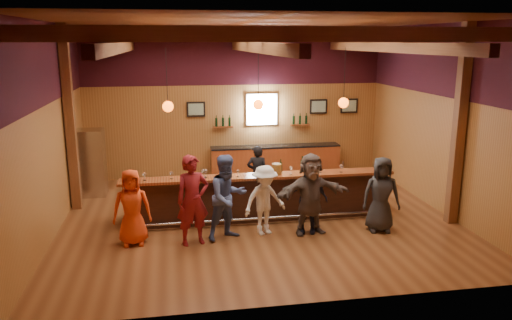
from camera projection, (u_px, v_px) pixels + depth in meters
The scene contains 27 objects.
room at pixel (258, 81), 11.12m from camera, with size 9.04×9.00×4.52m.
bar_counter at pixel (258, 195), 11.84m from camera, with size 6.30×1.07×1.11m.
back_bar_cabinet at pixel (275, 160), 15.46m from camera, with size 4.00×0.52×0.95m.
window at pixel (262, 109), 15.25m from camera, with size 0.95×0.09×0.95m.
framed_pictures at pixel (289, 107), 15.37m from camera, with size 5.35×0.05×0.45m.
wine_shelves at pixel (262, 124), 15.28m from camera, with size 3.00×0.18×0.30m.
pendant_lights at pixel (258, 104), 11.18m from camera, with size 4.24×0.24×1.37m.
stainless_fridge at pixel (92, 163), 13.42m from camera, with size 0.70×0.70×1.80m, color silver.
customer_orange at pixel (132, 207), 10.15m from camera, with size 0.77×0.50×1.58m, color #E54115.
customer_redvest at pixel (193, 200), 10.13m from camera, with size 0.68×0.45×1.88m, color maroon.
customer_denim at pixel (228, 197), 10.42m from camera, with size 0.89×0.69×1.82m, color #495C93.
customer_white at pixel (265, 200), 10.70m from camera, with size 0.99×0.57×1.53m, color white.
customer_navy at pixel (307, 199), 10.79m from camera, with size 0.88×0.37×1.50m, color #181D31.
customer_brown at pixel (311, 194), 10.71m from camera, with size 1.65×0.53×1.78m, color #5A4E48.
customer_dark at pixel (381, 194), 10.87m from camera, with size 0.81×0.53×1.67m, color #28282A.
bartender at pixel (257, 174), 12.89m from camera, with size 0.54×0.36×1.49m, color black.
ice_bucket at pixel (277, 169), 11.43m from camera, with size 0.22×0.22×0.24m, color brown.
bottle_a at pixel (281, 167), 11.57m from camera, with size 0.07×0.07×0.32m.
bottle_b at pixel (302, 165), 11.67m from camera, with size 0.08×0.08×0.37m.
glass_a at pixel (144, 175), 10.91m from camera, with size 0.08×0.08×0.19m.
glass_b at pixel (171, 174), 11.04m from camera, with size 0.08×0.08×0.17m.
glass_c at pixel (203, 172), 11.12m from camera, with size 0.09×0.09×0.20m.
glass_d at pixel (205, 171), 11.13m from camera, with size 0.09×0.09×0.20m.
glass_e at pixel (238, 171), 11.23m from camera, with size 0.07×0.07×0.17m.
glass_f at pixel (291, 168), 11.40m from camera, with size 0.09×0.09×0.20m.
glass_g at pixel (320, 167), 11.56m from camera, with size 0.08×0.08×0.19m.
glass_h at pixel (341, 167), 11.59m from camera, with size 0.08×0.08×0.19m.
Camera 1 is at (-1.94, -10.99, 4.10)m, focal length 35.00 mm.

